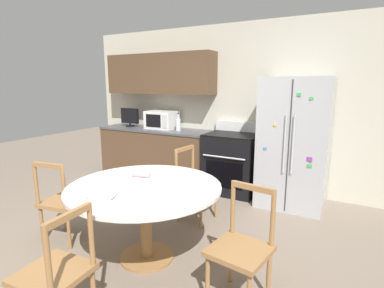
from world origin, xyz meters
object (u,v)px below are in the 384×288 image
(oven_range, at_px, (232,163))
(dining_chair_near, at_px, (56,274))
(counter_bottle, at_px, (178,124))
(dining_chair_far, at_px, (195,185))
(countertop_tv, at_px, (130,117))
(refrigerator, at_px, (294,143))
(microwave, at_px, (162,120))
(candle_glass, at_px, (155,184))
(dining_chair_left, at_px, (63,202))
(dining_chair_right, at_px, (241,249))

(oven_range, xyz_separation_m, dining_chair_near, (-0.04, -3.13, -0.03))
(dining_chair_near, bearing_deg, counter_bottle, 12.93)
(counter_bottle, height_order, dining_chair_far, counter_bottle)
(oven_range, distance_m, countertop_tv, 2.10)
(refrigerator, relative_size, countertop_tv, 4.72)
(oven_range, height_order, countertop_tv, countertop_tv)
(microwave, distance_m, dining_chair_far, 1.88)
(refrigerator, bearing_deg, candle_glass, -112.43)
(oven_range, bearing_deg, counter_bottle, -179.98)
(refrigerator, distance_m, microwave, 2.28)
(oven_range, bearing_deg, dining_chair_left, -114.68)
(oven_range, bearing_deg, candle_glass, -88.34)
(microwave, height_order, candle_glass, microwave)
(oven_range, xyz_separation_m, dining_chair_far, (-0.05, -1.13, -0.03))
(dining_chair_near, bearing_deg, microwave, 18.60)
(microwave, xyz_separation_m, dining_chair_far, (1.30, -1.21, -0.62))
(countertop_tv, height_order, dining_chair_right, countertop_tv)
(refrigerator, bearing_deg, dining_chair_near, -107.27)
(oven_range, xyz_separation_m, dining_chair_left, (-1.04, -2.27, -0.03))
(countertop_tv, xyz_separation_m, counter_bottle, (1.03, -0.01, -0.07))
(microwave, distance_m, dining_chair_left, 2.45)
(oven_range, bearing_deg, dining_chair_far, -92.52)
(countertop_tv, height_order, candle_glass, countertop_tv)
(dining_chair_near, bearing_deg, refrigerator, -20.92)
(microwave, bearing_deg, dining_chair_left, -82.54)
(refrigerator, distance_m, dining_chair_right, 2.23)
(dining_chair_right, xyz_separation_m, candle_glass, (-0.87, 0.12, 0.34))
(microwave, bearing_deg, candle_glass, -57.43)
(dining_chair_left, height_order, dining_chair_right, same)
(oven_range, distance_m, candle_glass, 2.15)
(countertop_tv, height_order, dining_chair_near, countertop_tv)
(dining_chair_far, relative_size, dining_chair_right, 1.00)
(dining_chair_right, bearing_deg, candle_glass, 1.17)
(candle_glass, bearing_deg, dining_chair_left, -172.84)
(microwave, bearing_deg, dining_chair_right, -45.51)
(microwave, relative_size, dining_chair_far, 0.57)
(dining_chair_left, relative_size, candle_glass, 11.23)
(refrigerator, bearing_deg, microwave, 176.38)
(dining_chair_left, xyz_separation_m, dining_chair_near, (1.01, -0.86, 0.00))
(dining_chair_left, bearing_deg, dining_chair_right, -9.31)
(dining_chair_left, bearing_deg, oven_range, 55.36)
(dining_chair_far, bearing_deg, microwave, -125.62)
(counter_bottle, distance_m, dining_chair_left, 2.34)
(dining_chair_near, height_order, candle_glass, dining_chair_near)
(countertop_tv, distance_m, dining_chair_near, 3.76)
(countertop_tv, distance_m, dining_chair_far, 2.35)
(oven_range, relative_size, dining_chair_near, 1.20)
(refrigerator, relative_size, oven_range, 1.63)
(refrigerator, xyz_separation_m, counter_bottle, (-1.88, 0.06, 0.13))
(microwave, bearing_deg, dining_chair_near, -67.75)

